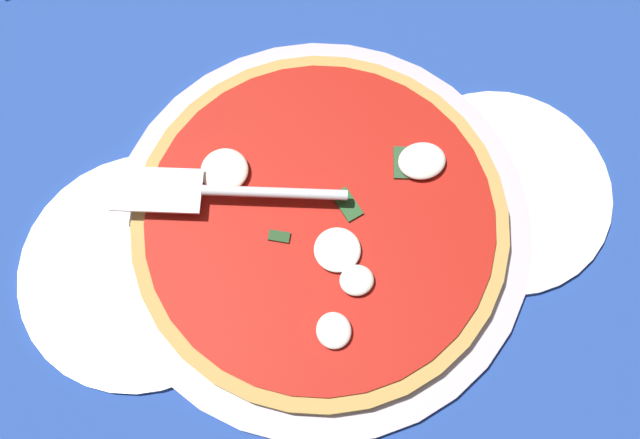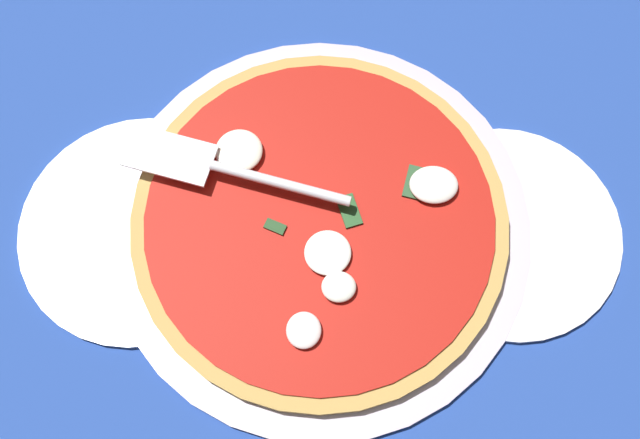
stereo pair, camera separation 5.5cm
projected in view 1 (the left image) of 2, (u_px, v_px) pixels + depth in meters
The scene contains 7 objects.
ground_plane at pixel (305, 226), 69.96cm from camera, with size 114.42×114.42×0.80cm, color navy.
checker_pattern at pixel (305, 224), 69.54cm from camera, with size 114.42×114.42×0.10cm.
pizza_pan at pixel (320, 225), 68.90cm from camera, with size 42.06×42.06×1.07cm, color #B9B0C3.
dinner_plate_left at pixel (143, 269), 67.38cm from camera, with size 24.10×24.10×1.00cm, color white.
dinner_plate_right at pixel (500, 190), 70.23cm from camera, with size 22.41×22.41×1.00cm, color white.
pizza at pixel (320, 220), 67.57cm from camera, with size 37.04×37.04×3.03cm.
pizza_server at pixel (220, 191), 65.92cm from camera, with size 22.62×8.92×1.00cm.
Camera 1 is at (-4.02, -22.92, 65.60)cm, focal length 38.63 mm.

